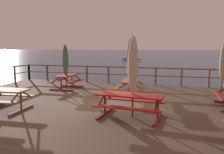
% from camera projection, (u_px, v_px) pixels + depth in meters
% --- Properties ---
extents(ground_plane, '(600.00, 600.00, 0.00)m').
position_uv_depth(ground_plane, '(107.00, 119.00, 9.13)').
color(ground_plane, navy).
extents(wooden_deck, '(15.30, 10.58, 0.64)m').
position_uv_depth(wooden_deck, '(107.00, 111.00, 9.08)').
color(wooden_deck, brown).
rests_on(wooden_deck, ground).
extents(railing_waterside_far, '(15.10, 0.10, 1.09)m').
position_uv_depth(railing_waterside_far, '(131.00, 72.00, 13.84)').
color(railing_waterside_far, brown).
rests_on(railing_waterside_far, wooden_deck).
extents(picnic_table_mid_centre, '(1.42, 1.69, 0.78)m').
position_uv_depth(picnic_table_mid_centre, '(67.00, 79.00, 12.37)').
color(picnic_table_mid_centre, maroon).
rests_on(picnic_table_mid_centre, wooden_deck).
extents(picnic_table_front_left, '(1.55, 1.80, 0.78)m').
position_uv_depth(picnic_table_front_left, '(131.00, 84.00, 10.50)').
color(picnic_table_front_left, brown).
rests_on(picnic_table_front_left, wooden_deck).
extents(picnic_table_mid_left, '(1.70, 1.51, 0.78)m').
position_uv_depth(picnic_table_mid_left, '(6.00, 95.00, 8.08)').
color(picnic_table_mid_left, brown).
rests_on(picnic_table_mid_left, wooden_deck).
extents(picnic_table_back_right, '(2.25, 1.55, 0.78)m').
position_uv_depth(picnic_table_back_right, '(130.00, 100.00, 7.24)').
color(picnic_table_back_right, maroon).
rests_on(picnic_table_back_right, wooden_deck).
extents(patio_umbrella_tall_back_right, '(0.32, 0.32, 2.46)m').
position_uv_depth(patio_umbrella_tall_back_right, '(66.00, 61.00, 12.26)').
color(patio_umbrella_tall_back_right, '#4C3828').
rests_on(patio_umbrella_tall_back_right, wooden_deck).
extents(patio_umbrella_tall_front, '(0.32, 0.32, 2.72)m').
position_uv_depth(patio_umbrella_tall_front, '(130.00, 59.00, 10.43)').
color(patio_umbrella_tall_front, '#4C3828').
rests_on(patio_umbrella_tall_front, wooden_deck).
extents(patio_umbrella_tall_mid_right, '(0.32, 0.32, 2.48)m').
position_uv_depth(patio_umbrella_tall_mid_right, '(223.00, 63.00, 10.45)').
color(patio_umbrella_tall_mid_right, '#4C3828').
rests_on(patio_umbrella_tall_mid_right, wooden_deck).
extents(patio_umbrella_tall_back_left, '(0.32, 0.32, 2.66)m').
position_uv_depth(patio_umbrella_tall_back_left, '(133.00, 66.00, 7.09)').
color(patio_umbrella_tall_back_left, '#4C3828').
rests_on(patio_umbrella_tall_back_left, wooden_deck).
extents(sailboat_distant, '(6.21, 3.63, 7.72)m').
position_uv_depth(sailboat_distant, '(131.00, 58.00, 52.75)').
color(sailboat_distant, silver).
rests_on(sailboat_distant, ground).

